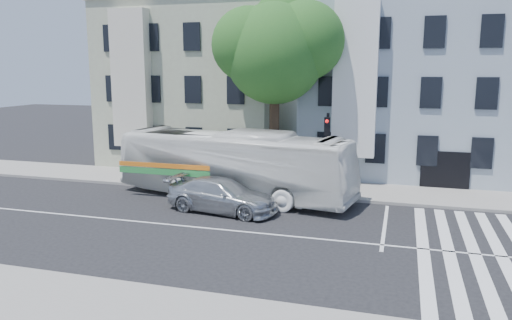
% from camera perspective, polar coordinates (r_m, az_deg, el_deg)
% --- Properties ---
extents(ground, '(120.00, 120.00, 0.00)m').
position_cam_1_polar(ground, '(21.26, -3.72, -7.97)').
color(ground, black).
rests_on(ground, ground).
extents(sidewalk_far, '(80.00, 4.00, 0.15)m').
position_cam_1_polar(sidewalk_far, '(28.59, 1.80, -2.97)').
color(sidewalk_far, gray).
rests_on(sidewalk_far, ground).
extents(sidewalk_near, '(80.00, 4.00, 0.15)m').
position_cam_1_polar(sidewalk_near, '(14.57, -15.10, -17.04)').
color(sidewalk_near, gray).
rests_on(sidewalk_near, ground).
extents(building_left, '(12.00, 10.00, 11.00)m').
position_cam_1_polar(building_left, '(36.71, -6.06, 8.51)').
color(building_left, '#A1A389').
rests_on(building_left, ground).
extents(building_right, '(12.00, 10.00, 11.00)m').
position_cam_1_polar(building_right, '(33.94, 16.58, 7.98)').
color(building_right, '#97A3B4').
rests_on(building_right, ground).
extents(street_tree, '(7.30, 5.90, 11.10)m').
position_cam_1_polar(street_tree, '(28.53, 2.39, 12.70)').
color(street_tree, '#2D2116').
rests_on(street_tree, ground).
extents(bus, '(5.14, 13.08, 3.55)m').
position_cam_1_polar(bus, '(25.99, -2.56, -0.50)').
color(bus, white).
rests_on(bus, ground).
extents(sedan, '(3.03, 5.71, 1.58)m').
position_cam_1_polar(sedan, '(23.71, -3.88, -4.03)').
color(sedan, silver).
rests_on(sedan, ground).
extents(hedge, '(8.52, 1.06, 0.70)m').
position_cam_1_polar(hedge, '(28.43, -5.48, -2.21)').
color(hedge, '#31611F').
rests_on(hedge, sidewalk_far).
extents(traffic_signal, '(0.47, 0.54, 4.50)m').
position_cam_1_polar(traffic_signal, '(25.40, 8.13, 1.73)').
color(traffic_signal, black).
rests_on(traffic_signal, ground).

